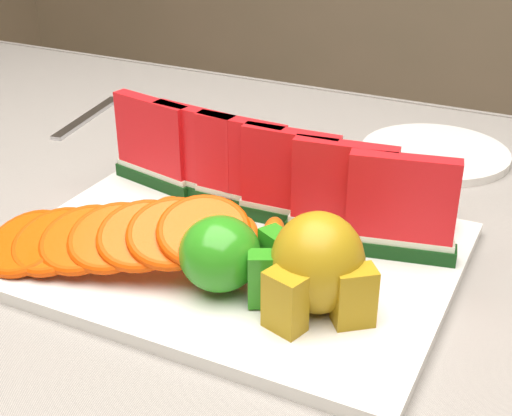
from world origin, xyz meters
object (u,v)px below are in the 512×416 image
at_px(platter, 233,253).
at_px(apple_cluster, 229,256).
at_px(side_plate, 435,153).
at_px(fork, 92,115).
at_px(pear_cluster, 318,267).

height_order(platter, apple_cluster, apple_cluster).
bearing_deg(side_plate, fork, -171.30).
bearing_deg(platter, pear_cluster, -27.13).
height_order(apple_cluster, side_plate, apple_cluster).
bearing_deg(platter, fork, 144.97).
distance_m(apple_cluster, pear_cluster, 0.08).
bearing_deg(fork, pear_cluster, -33.37).
distance_m(pear_cluster, fork, 0.56).
relative_size(platter, fork, 2.05).
xyz_separation_m(platter, fork, (-0.36, 0.25, -0.00)).
bearing_deg(pear_cluster, apple_cluster, -173.94).
bearing_deg(pear_cluster, side_plate, 89.00).
distance_m(platter, apple_cluster, 0.08).
xyz_separation_m(pear_cluster, fork, (-0.46, 0.31, -0.05)).
relative_size(apple_cluster, fork, 0.51).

